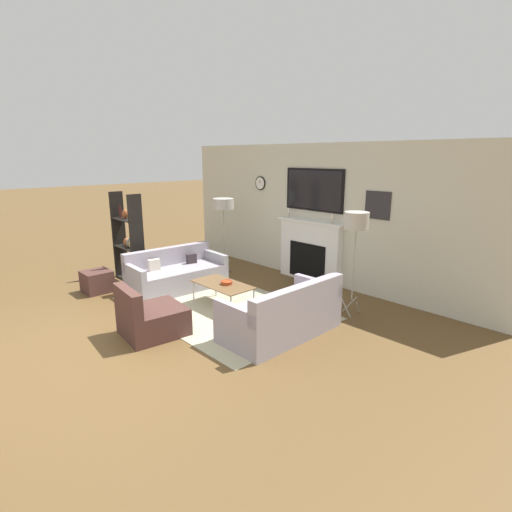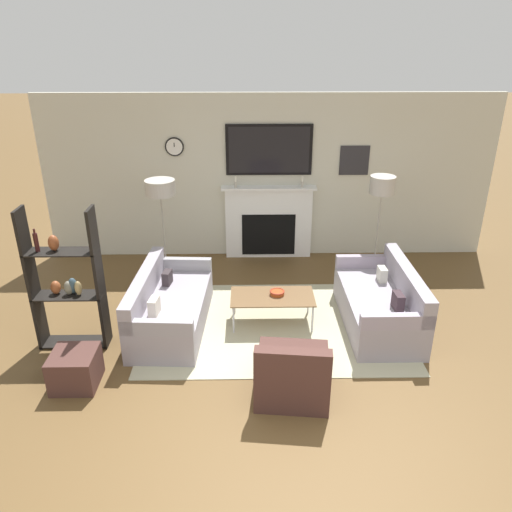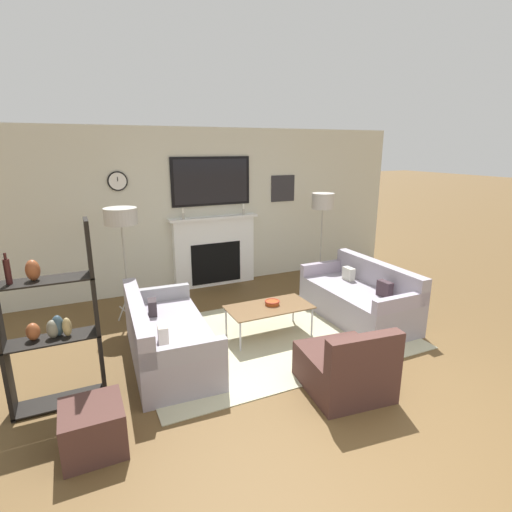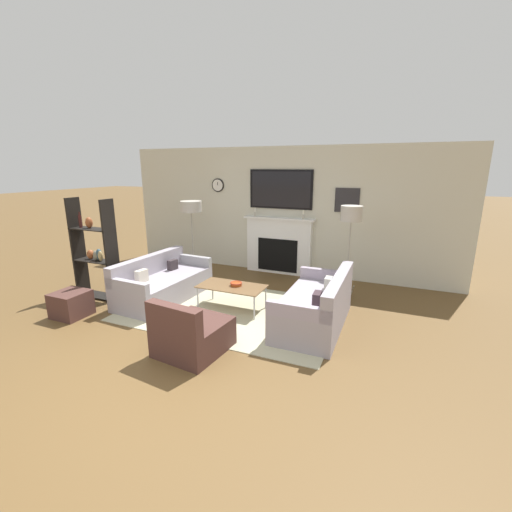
# 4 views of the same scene
# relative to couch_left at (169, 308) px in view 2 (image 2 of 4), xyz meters

# --- Properties ---
(ground_plane) EXTENTS (60.00, 60.00, 0.00)m
(ground_plane) POSITION_rel_couch_left_xyz_m (1.38, -2.11, -0.27)
(ground_plane) COLOR brown
(fireplace_wall) EXTENTS (7.38, 0.28, 2.70)m
(fireplace_wall) POSITION_rel_couch_left_xyz_m (1.38, 2.35, 0.97)
(fireplace_wall) COLOR beige
(fireplace_wall) RESTS_ON ground_plane
(area_rug) EXTENTS (3.38, 2.27, 0.01)m
(area_rug) POSITION_rel_couch_left_xyz_m (1.38, -0.00, -0.27)
(area_rug) COLOR #B1AE8D
(area_rug) RESTS_ON ground_plane
(couch_left) EXTENTS (0.93, 1.83, 0.75)m
(couch_left) POSITION_rel_couch_left_xyz_m (0.00, 0.00, 0.00)
(couch_left) COLOR #9A939F
(couch_left) RESTS_ON ground_plane
(couch_right) EXTENTS (0.86, 1.73, 0.80)m
(couch_right) POSITION_rel_couch_left_xyz_m (2.76, -0.00, 0.02)
(couch_right) COLOR #9A939F
(couch_right) RESTS_ON ground_plane
(armchair) EXTENTS (0.84, 0.90, 0.74)m
(armchair) POSITION_rel_couch_left_xyz_m (1.49, -1.36, -0.03)
(armchair) COLOR #4B2E28
(armchair) RESTS_ON ground_plane
(coffee_table) EXTENTS (1.09, 0.56, 0.41)m
(coffee_table) POSITION_rel_couch_left_xyz_m (1.35, 0.05, 0.11)
(coffee_table) COLOR brown
(coffee_table) RESTS_ON ground_plane
(decorative_bowl) EXTENTS (0.19, 0.19, 0.06)m
(decorative_bowl) POSITION_rel_couch_left_xyz_m (1.41, 0.09, 0.17)
(decorative_bowl) COLOR #9D3E16
(decorative_bowl) RESTS_ON coffee_table
(floor_lamp_left) EXTENTS (0.44, 0.44, 1.61)m
(floor_lamp_left) POSITION_rel_couch_left_xyz_m (-0.23, 1.35, 1.20)
(floor_lamp_left) COLOR #9E998E
(floor_lamp_left) RESTS_ON ground_plane
(floor_lamp_right) EXTENTS (0.37, 0.37, 1.65)m
(floor_lamp_right) POSITION_rel_couch_left_xyz_m (3.00, 1.35, 1.21)
(floor_lamp_right) COLOR #9E998E
(floor_lamp_right) RESTS_ON ground_plane
(shelf_unit) EXTENTS (0.83, 0.28, 1.77)m
(shelf_unit) POSITION_rel_couch_left_xyz_m (-1.11, -0.38, 0.58)
(shelf_unit) COLOR black
(shelf_unit) RESTS_ON ground_plane
(ottoman) EXTENTS (0.48, 0.48, 0.40)m
(ottoman) POSITION_rel_couch_left_xyz_m (-0.85, -1.17, -0.07)
(ottoman) COLOR #4B2E28
(ottoman) RESTS_ON ground_plane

